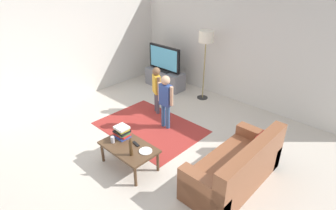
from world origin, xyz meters
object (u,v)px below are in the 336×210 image
object	(u,v)px
tv_stand	(165,79)
floor_lamp	(206,40)
tv	(164,59)
bottle	(131,148)
soda_can	(113,140)
plate	(146,151)
couch	(238,170)
tv_remote	(136,144)
book_stack	(122,132)
coffee_table	(129,148)
child_near_tv	(157,86)
child_center	(166,97)

from	to	relation	value
tv_stand	floor_lamp	bearing A→B (deg)	6.93
tv	bottle	distance (m)	3.78
soda_can	plate	world-z (taller)	soda_can
soda_can	floor_lamp	bearing A→B (deg)	98.22
bottle	plate	xyz separation A→B (m)	(0.10, 0.22, -0.13)
soda_can	plate	bearing A→B (deg)	20.13
couch	tv_remote	world-z (taller)	couch
tv	tv_stand	bearing A→B (deg)	90.00
book_stack	tv_remote	xyz separation A→B (m)	(0.34, 0.02, -0.10)
coffee_table	tv_stand	bearing A→B (deg)	124.09
tv_stand	tv	distance (m)	0.60
child_near_tv	soda_can	size ratio (longest dim) A/B	9.43
floor_lamp	tv_remote	world-z (taller)	floor_lamp
bottle	coffee_table	bearing A→B (deg)	151.39
tv	tv_remote	world-z (taller)	tv
bottle	plate	size ratio (longest dim) A/B	1.48
couch	book_stack	bearing A→B (deg)	-157.14
tv	book_stack	size ratio (longest dim) A/B	3.75
book_stack	plate	world-z (taller)	book_stack
plate	couch	bearing A→B (deg)	31.97
tv_stand	soda_can	xyz separation A→B (m)	(1.71, -3.07, 0.24)
tv	plate	world-z (taller)	tv
child_center	plate	size ratio (longest dim) A/B	5.44
child_center	coffee_table	xyz separation A→B (m)	(0.44, -1.37, -0.35)
child_center	coffee_table	size ratio (longest dim) A/B	1.20
child_near_tv	tv_remote	world-z (taller)	child_near_tv
coffee_table	book_stack	xyz separation A→B (m)	(-0.29, 0.10, 0.16)
child_near_tv	soda_can	world-z (taller)	child_near_tv
tv	child_center	xyz separation A→B (m)	(1.55, -1.56, -0.13)
bottle	child_center	bearing A→B (deg)	114.02
child_center	tv_remote	world-z (taller)	child_center
soda_can	plate	size ratio (longest dim) A/B	0.55
couch	child_near_tv	distance (m)	2.81
child_near_tv	plate	distance (m)	2.14
child_center	bottle	distance (m)	1.64
couch	coffee_table	distance (m)	1.83
child_near_tv	soda_can	distance (m)	2.01
child_center	tv_stand	bearing A→B (deg)	134.50
book_stack	soda_can	world-z (taller)	book_stack
floor_lamp	plate	xyz separation A→B (m)	(1.07, -3.00, -1.12)
soda_can	book_stack	bearing A→B (deg)	93.89
coffee_table	soda_can	xyz separation A→B (m)	(-0.28, -0.12, 0.11)
floor_lamp	coffee_table	world-z (taller)	floor_lamp
floor_lamp	soda_can	distance (m)	3.42
book_stack	tv_remote	distance (m)	0.36
tv_remote	couch	bearing A→B (deg)	37.21
child_center	tv_remote	bearing A→B (deg)	-68.44
plate	coffee_table	bearing A→B (deg)	-162.66
child_near_tv	plate	xyz separation A→B (m)	(1.39, -1.62, -0.25)
floor_lamp	soda_can	bearing A→B (deg)	-81.78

